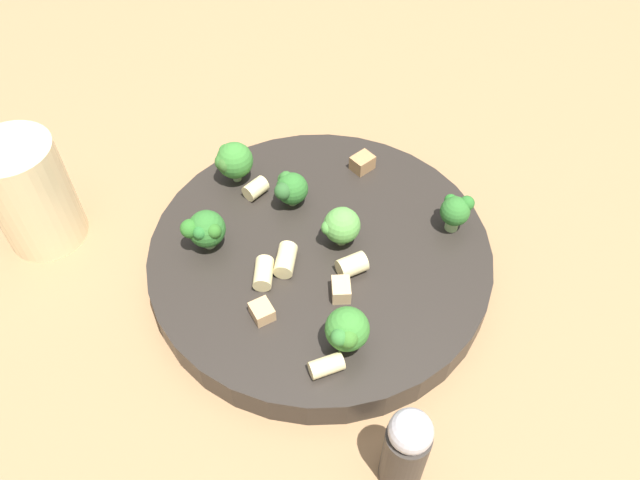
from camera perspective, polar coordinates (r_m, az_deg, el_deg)
ground_plane at (r=0.57m, az=0.00°, el=-2.57°), size 2.00×2.00×0.00m
pasta_bowl at (r=0.55m, az=0.00°, el=-1.46°), size 0.30×0.30×0.03m
broccoli_floret_0 at (r=0.53m, az=2.08°, el=1.09°), size 0.03×0.03×0.04m
broccoli_floret_1 at (r=0.53m, az=-10.46°, el=0.96°), size 0.03×0.04×0.04m
broccoli_floret_2 at (r=0.59m, az=-7.99°, el=7.20°), size 0.03×0.04×0.04m
broccoli_floret_3 at (r=0.46m, az=2.45°, el=-8.28°), size 0.04×0.03×0.04m
broccoli_floret_4 at (r=0.55m, az=12.29°, el=2.71°), size 0.03×0.03×0.04m
broccoli_floret_5 at (r=0.56m, az=-2.75°, el=4.78°), size 0.03×0.03×0.03m
rigatoni_0 at (r=0.58m, az=-5.91°, el=4.70°), size 0.02×0.03×0.02m
rigatoni_1 at (r=0.52m, az=2.94°, el=-2.32°), size 0.02×0.03×0.02m
rigatoni_2 at (r=0.47m, az=0.59°, el=-11.42°), size 0.01×0.03×0.01m
rigatoni_3 at (r=0.52m, az=-5.19°, el=-3.04°), size 0.03×0.02×0.02m
rigatoni_4 at (r=0.52m, az=-3.16°, el=-1.82°), size 0.03×0.03×0.02m
chicken_chunk_0 at (r=0.51m, az=1.71°, el=-4.62°), size 0.02×0.02×0.01m
chicken_chunk_1 at (r=0.61m, az=3.89°, el=7.06°), size 0.02×0.03×0.01m
chicken_chunk_2 at (r=0.50m, az=-5.33°, el=-6.53°), size 0.02×0.02×0.01m
drinking_glass at (r=0.61m, az=-24.77°, el=3.44°), size 0.07×0.07×0.11m
pepper_shaker at (r=0.44m, az=7.85°, el=-18.42°), size 0.03×0.03×0.09m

